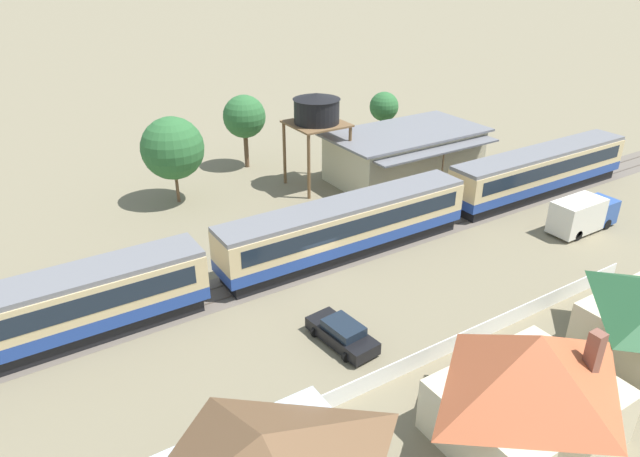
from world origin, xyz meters
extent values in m
plane|color=#7A7056|center=(0.00, 0.00, 0.00)|extent=(600.00, 600.00, 0.00)
cube|color=#234293|center=(23.50, 0.83, 1.30)|extent=(18.93, 3.07, 0.80)
cube|color=#D1B784|center=(23.50, 0.83, 2.70)|extent=(18.93, 3.07, 2.01)
cube|color=#192330|center=(23.50, 0.83, 2.80)|extent=(17.42, 3.11, 1.12)
cube|color=slate|center=(23.50, 0.83, 3.86)|extent=(18.93, 2.88, 0.30)
cube|color=black|center=(23.50, 0.83, 0.46)|extent=(18.17, 2.64, 0.88)
cube|color=#234293|center=(32.67, 0.83, 2.50)|extent=(1.20, 2.70, 2.33)
sphere|color=#F2EAC6|center=(33.02, 0.83, 1.50)|extent=(0.36, 0.36, 0.36)
cylinder|color=black|center=(29.75, 0.11, 0.45)|extent=(0.90, 0.18, 0.90)
cylinder|color=black|center=(29.75, 1.55, 0.45)|extent=(0.90, 0.18, 0.90)
cylinder|color=black|center=(17.25, 0.11, 0.45)|extent=(0.90, 0.18, 0.90)
cylinder|color=black|center=(17.25, 1.55, 0.45)|extent=(0.90, 0.18, 0.90)
cube|color=#234293|center=(3.23, 0.83, 1.30)|extent=(18.93, 3.07, 0.80)
cube|color=#D1B784|center=(3.23, 0.83, 2.70)|extent=(18.93, 3.07, 2.01)
cube|color=#192330|center=(3.23, 0.83, 2.80)|extent=(17.42, 3.11, 1.12)
cube|color=slate|center=(3.23, 0.83, 3.86)|extent=(18.93, 2.88, 0.30)
cube|color=black|center=(3.23, 0.83, 0.46)|extent=(18.17, 2.64, 0.88)
cylinder|color=black|center=(9.47, 0.11, 0.45)|extent=(0.90, 0.18, 0.90)
cylinder|color=black|center=(9.47, 1.55, 0.45)|extent=(0.90, 0.18, 0.90)
cylinder|color=black|center=(-3.02, 0.11, 0.45)|extent=(0.90, 0.18, 0.90)
cylinder|color=black|center=(-3.02, 1.55, 0.45)|extent=(0.90, 0.18, 0.90)
cube|color=#234293|center=(-17.05, 0.83, 1.30)|extent=(18.93, 3.07, 0.80)
cube|color=#D1B784|center=(-17.05, 0.83, 2.70)|extent=(18.93, 3.07, 2.01)
cube|color=#192330|center=(-17.05, 0.83, 2.80)|extent=(17.42, 3.11, 1.12)
cube|color=slate|center=(-17.05, 0.83, 3.86)|extent=(18.93, 2.88, 0.30)
cube|color=black|center=(-17.05, 0.83, 0.46)|extent=(18.17, 2.64, 0.88)
cylinder|color=black|center=(-10.80, 0.11, 0.45)|extent=(0.90, 0.18, 0.90)
cylinder|color=black|center=(-10.80, 1.55, 0.45)|extent=(0.90, 0.18, 0.90)
cube|color=#665B51|center=(3.13, 0.83, 0.01)|extent=(102.73, 3.60, 0.01)
cube|color=#4C4238|center=(3.13, 0.11, 0.02)|extent=(102.73, 0.12, 0.04)
cube|color=#4C4238|center=(3.13, 1.55, 0.02)|extent=(102.73, 0.12, 0.04)
cube|color=beige|center=(16.22, 10.22, 2.13)|extent=(13.54, 7.23, 4.26)
cube|color=slate|center=(16.22, 10.22, 4.36)|extent=(14.63, 7.81, 0.20)
cube|color=slate|center=(16.22, 5.81, 3.86)|extent=(13.00, 1.60, 0.16)
cylinder|color=brown|center=(16.22, 5.21, 1.89)|extent=(0.14, 0.14, 3.78)
cylinder|color=brown|center=(10.31, 14.84, 2.84)|extent=(0.28, 0.28, 5.69)
cylinder|color=brown|center=(6.11, 14.84, 2.84)|extent=(0.28, 0.28, 5.69)
cylinder|color=brown|center=(10.31, 10.63, 2.84)|extent=(0.28, 0.28, 5.69)
cylinder|color=brown|center=(6.11, 10.63, 2.84)|extent=(0.28, 0.28, 5.69)
cube|color=brown|center=(8.21, 12.74, 5.77)|extent=(4.70, 4.70, 0.16)
cylinder|color=black|center=(8.21, 12.74, 6.88)|extent=(3.90, 3.90, 2.06)
cone|color=black|center=(8.21, 12.74, 8.16)|extent=(4.10, 4.10, 0.50)
cube|color=beige|center=(0.40, -17.05, 1.35)|extent=(7.47, 5.75, 2.71)
pyramid|color=#B25633|center=(0.40, -17.05, 4.07)|extent=(8.06, 6.21, 2.72)
cube|color=brown|center=(2.49, -18.20, 4.21)|extent=(0.56, 0.56, 2.45)
cube|color=white|center=(-6.77, -11.19, 0.53)|extent=(46.15, 0.06, 1.05)
cube|color=black|center=(-2.75, -7.37, 0.52)|extent=(2.19, 4.53, 0.70)
cube|color=#192330|center=(-2.73, -7.51, 1.12)|extent=(1.72, 2.33, 0.49)
cylinder|color=black|center=(-2.12, -5.95, 0.31)|extent=(0.62, 0.20, 0.62)
cylinder|color=black|center=(-3.66, -6.10, 0.31)|extent=(0.62, 0.20, 0.62)
cylinder|color=black|center=(-1.84, -8.65, 0.31)|extent=(0.62, 0.20, 0.62)
cylinder|color=black|center=(-3.38, -8.80, 0.31)|extent=(0.62, 0.20, 0.62)
cube|color=#2D519E|center=(22.68, -5.69, 1.16)|extent=(1.78, 2.05, 1.88)
cube|color=#192330|center=(23.58, -5.69, 1.53)|extent=(0.03, 1.71, 0.83)
cube|color=silver|center=(19.72, -5.69, 1.44)|extent=(4.15, 2.13, 2.44)
cylinder|color=black|center=(22.38, -6.63, 0.40)|extent=(0.80, 0.26, 0.80)
cylinder|color=black|center=(22.38, -4.76, 0.40)|extent=(0.80, 0.26, 0.80)
cylinder|color=black|center=(18.83, -6.63, 0.40)|extent=(0.80, 0.26, 0.80)
cylinder|color=black|center=(18.83, -4.76, 0.40)|extent=(0.80, 0.26, 0.80)
cylinder|color=brown|center=(-3.64, 15.97, 1.60)|extent=(0.27, 0.27, 3.20)
sphere|color=#2D6633|center=(-3.64, 15.97, 4.75)|extent=(5.15, 5.15, 5.15)
cylinder|color=brown|center=(5.02, 20.58, 1.91)|extent=(0.43, 0.43, 3.82)
sphere|color=#2D6633|center=(5.02, 20.58, 5.04)|extent=(4.05, 4.05, 4.05)
cylinder|color=#4C3823|center=(19.43, 17.57, 1.88)|extent=(0.36, 0.36, 3.77)
sphere|color=#2D6633|center=(19.43, 17.57, 4.67)|extent=(2.99, 2.99, 2.99)
camera|label=1|loc=(-17.23, -28.06, 19.63)|focal=32.00mm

